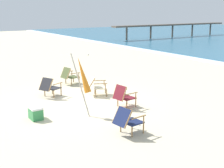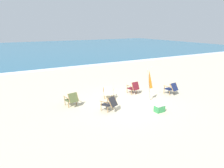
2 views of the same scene
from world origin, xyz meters
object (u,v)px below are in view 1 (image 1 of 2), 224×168
object	(u,v)px
cooler_box	(36,113)
beach_chair_mid_center	(69,75)
beach_chair_far_center	(96,85)
beach_chair_back_left	(124,95)
beach_chair_back_right	(50,86)
umbrella_furled_orange	(83,75)
beach_chair_front_right	(128,120)

from	to	relation	value
cooler_box	beach_chair_mid_center	bearing A→B (deg)	141.61
beach_chair_far_center	beach_chair_back_left	size ratio (longest dim) A/B	1.17
beach_chair_back_right	umbrella_furled_orange	size ratio (longest dim) A/B	0.46
beach_chair_far_center	beach_chair_mid_center	xyz separation A→B (m)	(-2.30, -0.09, 0.01)
beach_chair_back_left	cooler_box	bearing A→B (deg)	-99.62
beach_chair_far_center	cooler_box	world-z (taller)	beach_chair_far_center
beach_chair_mid_center	beach_chair_front_right	bearing A→B (deg)	-10.87
beach_chair_back_left	umbrella_furled_orange	distance (m)	1.80
umbrella_furled_orange	cooler_box	xyz separation A→B (m)	(-0.49, -1.43, -1.12)
beach_chair_mid_center	beach_chair_back_left	xyz separation A→B (m)	(4.16, 0.10, 0.00)
beach_chair_far_center	beach_chair_back_right	world-z (taller)	beach_chair_back_right
beach_chair_back_left	beach_chair_front_right	size ratio (longest dim) A/B	0.98
beach_chair_back_left	beach_chair_front_right	world-z (taller)	beach_chair_back_left
umbrella_furled_orange	beach_chair_back_right	bearing A→B (deg)	-178.12
beach_chair_far_center	beach_chair_mid_center	distance (m)	2.30
beach_chair_back_left	beach_chair_front_right	distance (m)	2.41
beach_chair_far_center	cooler_box	size ratio (longest dim) A/B	1.94
beach_chair_mid_center	beach_chair_front_right	world-z (taller)	beach_chair_mid_center
beach_chair_back_left	cooler_box	xyz separation A→B (m)	(-0.51, -3.00, -0.23)
beach_chair_back_left	cooler_box	size ratio (longest dim) A/B	1.66
beach_chair_mid_center	umbrella_furled_orange	xyz separation A→B (m)	(4.14, -1.46, 0.90)
beach_chair_front_right	beach_chair_back_right	xyz separation A→B (m)	(-4.70, -0.36, 0.00)
beach_chair_mid_center	beach_chair_far_center	bearing A→B (deg)	2.14
beach_chair_mid_center	beach_chair_back_left	world-z (taller)	beach_chair_back_left
umbrella_furled_orange	beach_chair_mid_center	bearing A→B (deg)	160.52
beach_chair_far_center	beach_chair_front_right	world-z (taller)	beach_chair_front_right
beach_chair_back_left	beach_chair_front_right	xyz separation A→B (m)	(2.04, -1.29, -0.01)
beach_chair_mid_center	beach_chair_front_right	xyz separation A→B (m)	(6.20, -1.19, -0.00)
beach_chair_far_center	beach_chair_back_right	bearing A→B (deg)	-116.00
beach_chair_far_center	beach_chair_back_left	distance (m)	1.86
beach_chair_back_left	beach_chair_front_right	bearing A→B (deg)	-32.40
beach_chair_far_center	umbrella_furled_orange	size ratio (longest dim) A/B	0.47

